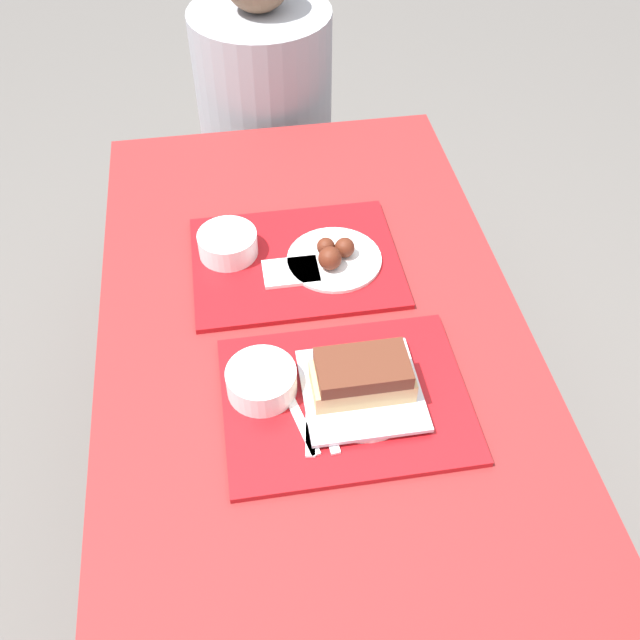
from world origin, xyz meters
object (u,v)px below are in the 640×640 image
bowl_coleslaw_far (228,243)px  tray_near (345,399)px  wings_plate_far (334,256)px  tray_far (296,262)px  bowl_coleslaw_near (261,380)px  person_seated_across (263,89)px  brisket_sandwich_plate (362,382)px

bowl_coleslaw_far → tray_near: bearing=-66.9°
bowl_coleslaw_far → wings_plate_far: wings_plate_far is taller
tray_far → bowl_coleslaw_near: bowl_coleslaw_near is taller
tray_near → bowl_coleslaw_far: size_ratio=3.47×
tray_far → bowl_coleslaw_far: bowl_coleslaw_far is taller
person_seated_across → bowl_coleslaw_far: bearing=-101.3°
wings_plate_far → person_seated_across: 0.76m
tray_near → bowl_coleslaw_near: bearing=164.6°
brisket_sandwich_plate → tray_far: bearing=100.5°
tray_near → bowl_coleslaw_near: size_ratio=3.47×
bowl_coleslaw_near → brisket_sandwich_plate: bearing=-12.0°
tray_far → person_seated_across: person_seated_across is taller
tray_near → tray_far: bearing=96.1°
tray_far → wings_plate_far: bearing=-13.7°
bowl_coleslaw_near → person_seated_across: bearing=84.2°
brisket_sandwich_plate → wings_plate_far: size_ratio=1.04×
bowl_coleslaw_near → person_seated_across: size_ratio=0.18×
brisket_sandwich_plate → person_seated_across: 1.10m
wings_plate_far → bowl_coleslaw_far: bearing=163.8°
tray_far → bowl_coleslaw_near: 0.34m
bowl_coleslaw_near → brisket_sandwich_plate: size_ratio=0.60×
bowl_coleslaw_near → bowl_coleslaw_far: size_ratio=1.00×
bowl_coleslaw_near → person_seated_across: (0.11, 1.06, -0.05)m
brisket_sandwich_plate → wings_plate_far: (0.01, 0.34, -0.02)m
bowl_coleslaw_far → tray_far: bearing=-17.6°
wings_plate_far → tray_far: bearing=166.3°
tray_far → bowl_coleslaw_near: size_ratio=3.47×
bowl_coleslaw_far → wings_plate_far: bearing=-16.2°
brisket_sandwich_plate → tray_near: bearing=-174.1°
bowl_coleslaw_near → person_seated_across: 1.06m
tray_near → bowl_coleslaw_near: 0.15m
tray_near → tray_far: (-0.04, 0.36, 0.00)m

